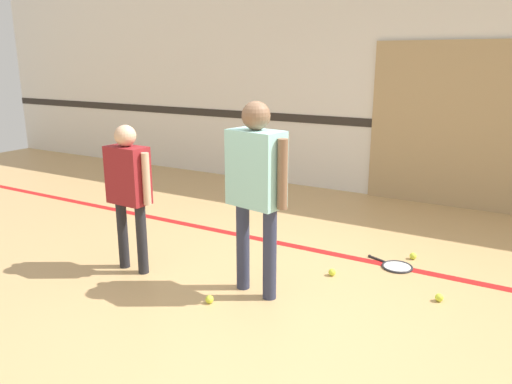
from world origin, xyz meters
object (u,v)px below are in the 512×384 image
(tennis_ball_near_instructor, at_px, (209,299))
(tennis_ball_stray_left, at_px, (332,272))
(person_student_left, at_px, (128,183))
(tennis_ball_stray_right, at_px, (439,298))
(racket_spare_on_floor, at_px, (396,266))
(tennis_ball_by_spare_racket, at_px, (413,256))
(person_instructor, at_px, (256,179))

(tennis_ball_near_instructor, relative_size, tennis_ball_stray_left, 1.00)
(person_student_left, distance_m, tennis_ball_stray_left, 1.99)
(person_student_left, bearing_deg, tennis_ball_stray_right, 19.37)
(tennis_ball_stray_left, bearing_deg, racket_spare_on_floor, 46.95)
(racket_spare_on_floor, height_order, tennis_ball_by_spare_racket, tennis_ball_by_spare_racket)
(person_student_left, xyz_separation_m, tennis_ball_by_spare_racket, (2.17, 1.55, -0.80))
(person_instructor, distance_m, tennis_ball_stray_left, 1.21)
(person_instructor, xyz_separation_m, tennis_ball_near_instructor, (-0.23, -0.35, -0.95))
(tennis_ball_by_spare_racket, bearing_deg, tennis_ball_near_instructor, -124.42)
(tennis_ball_by_spare_racket, distance_m, tennis_ball_stray_left, 0.93)
(tennis_ball_by_spare_racket, relative_size, tennis_ball_stray_left, 1.00)
(person_instructor, xyz_separation_m, tennis_ball_stray_right, (1.35, 0.60, -0.95))
(tennis_ball_near_instructor, height_order, tennis_ball_stray_right, same)
(person_instructor, bearing_deg, tennis_ball_stray_right, 34.53)
(person_student_left, distance_m, tennis_ball_near_instructor, 1.28)
(person_student_left, relative_size, tennis_ball_stray_left, 20.33)
(tennis_ball_by_spare_racket, bearing_deg, person_instructor, -124.79)
(tennis_ball_stray_left, bearing_deg, person_instructor, -123.80)
(person_instructor, bearing_deg, tennis_ball_near_instructor, -112.46)
(person_instructor, bearing_deg, tennis_ball_by_spare_racket, 65.68)
(tennis_ball_by_spare_racket, bearing_deg, racket_spare_on_floor, -108.64)
(person_student_left, xyz_separation_m, tennis_ball_near_instructor, (0.98, -0.19, -0.80))
(person_instructor, height_order, person_student_left, person_instructor)
(tennis_ball_near_instructor, xyz_separation_m, tennis_ball_stray_right, (1.58, 0.95, 0.00))
(tennis_ball_near_instructor, bearing_deg, tennis_ball_by_spare_racket, 55.58)
(racket_spare_on_floor, distance_m, tennis_ball_by_spare_racket, 0.29)
(tennis_ball_near_instructor, distance_m, tennis_ball_by_spare_racket, 2.10)
(tennis_ball_by_spare_racket, xyz_separation_m, tennis_ball_stray_right, (0.39, -0.78, 0.00))
(person_instructor, relative_size, tennis_ball_stray_right, 23.98)
(person_instructor, distance_m, tennis_ball_by_spare_racket, 1.93)
(person_student_left, xyz_separation_m, tennis_ball_stray_right, (2.56, 0.77, -0.80))
(racket_spare_on_floor, relative_size, tennis_ball_stray_right, 7.67)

